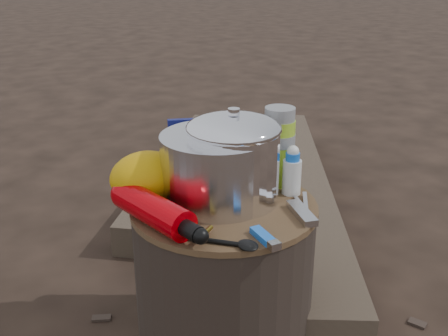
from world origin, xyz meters
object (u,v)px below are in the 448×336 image
fuel_bottle (153,210)px  travel_mug (235,152)px  camping_pot (234,158)px  stump (224,277)px  log_main (288,195)px  thermos (279,147)px

fuel_bottle → travel_mug: 0.33m
camping_pot → fuel_bottle: 0.22m
stump → log_main: 0.79m
fuel_bottle → stump: bearing=-9.2°
stump → travel_mug: (0.11, 0.14, 0.26)m
camping_pot → thermos: 0.15m
fuel_bottle → thermos: thermos is taller
fuel_bottle → travel_mug: (0.29, 0.14, 0.03)m
log_main → thermos: bearing=-98.1°
stump → camping_pot: size_ratio=2.04×
log_main → fuel_bottle: 0.99m
log_main → travel_mug: travel_mug is taller
camping_pot → fuel_bottle: (-0.21, -0.01, -0.07)m
thermos → travel_mug: thermos is taller
fuel_bottle → thermos: size_ratio=1.45×
stump → fuel_bottle: 0.29m
stump → thermos: size_ratio=2.21×
log_main → camping_pot: camping_pot is taller
log_main → camping_pot: size_ratio=8.06×
stump → fuel_bottle: bearing=-178.0°
thermos → stump: bearing=-168.9°
camping_pot → fuel_bottle: size_ratio=0.75×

